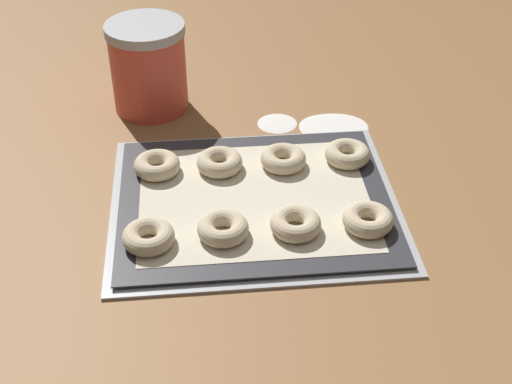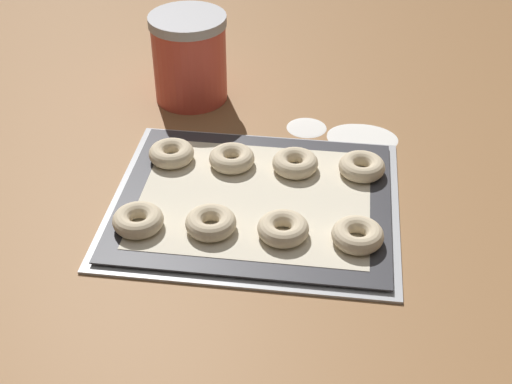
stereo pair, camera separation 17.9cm
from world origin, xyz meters
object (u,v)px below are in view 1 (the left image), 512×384
baking_tray (256,203)px  bagel_front_mid_left (223,228)px  flour_canister (148,67)px  bagel_back_far_left (157,165)px  bagel_back_far_right (347,154)px  bagel_back_mid_left (220,162)px  bagel_back_mid_right (283,159)px  bagel_front_mid_right (296,224)px  bagel_front_far_left (148,237)px  bagel_front_far_right (368,219)px

baking_tray → bagel_front_mid_left: size_ratio=5.92×
flour_canister → bagel_back_far_left: bearing=-86.4°
bagel_back_far_right → flour_canister: 0.37m
bagel_back_mid_left → bagel_back_far_right: size_ratio=1.00×
bagel_back_far_left → bagel_back_mid_right: same height
baking_tray → bagel_front_mid_right: bagel_front_mid_right is taller
flour_canister → bagel_back_mid_left: bearing=-63.7°
baking_tray → bagel_back_far_left: bearing=150.3°
baking_tray → bagel_front_far_left: 0.17m
bagel_front_far_right → bagel_back_far_left: size_ratio=1.00×
baking_tray → flour_canister: 0.34m
bagel_front_mid_right → bagel_back_far_right: bearing=57.2°
bagel_back_far_left → baking_tray: bearing=-29.7°
bagel_front_far_left → bagel_front_far_right: same height
bagel_front_mid_left → bagel_back_mid_left: size_ratio=1.00×
bagel_front_far_right → bagel_back_far_left: 0.32m
bagel_front_mid_right → bagel_front_far_left: bearing=-177.7°
bagel_front_far_right → bagel_back_mid_left: 0.24m
bagel_front_mid_left → baking_tray: bearing=55.8°
flour_canister → bagel_front_far_left: bearing=-89.3°
bagel_front_far_left → baking_tray: bearing=29.0°
bagel_front_mid_right → bagel_back_far_right: same height
bagel_front_far_left → bagel_front_far_right: 0.29m
bagel_back_far_left → bagel_back_far_right: same height
bagel_back_mid_right → bagel_back_far_right: 0.10m
bagel_back_far_left → bagel_back_mid_right: 0.19m
bagel_back_mid_left → bagel_back_far_right: 0.19m
bagel_front_mid_right → bagel_back_far_right: size_ratio=1.00×
baking_tray → flour_canister: size_ratio=2.67×
bagel_front_far_right → bagel_back_mid_right: bearing=121.7°
bagel_front_mid_left → bagel_back_far_right: same height
bagel_front_far_left → bagel_back_far_right: (0.29, 0.16, 0.00)m
bagel_back_mid_left → bagel_back_mid_right: size_ratio=1.00×
bagel_front_far_left → bagel_back_far_left: bearing=87.0°
bagel_front_far_right → bagel_back_far_right: size_ratio=1.00×
bagel_front_mid_right → bagel_back_mid_left: size_ratio=1.00×
bagel_front_far_right → bagel_back_mid_left: bearing=141.1°
baking_tray → bagel_back_mid_right: bearing=58.3°
bagel_front_far_left → flour_canister: 0.38m
bagel_back_far_left → bagel_back_far_right: 0.29m
bagel_back_mid_right → flour_canister: (-0.20, 0.21, 0.05)m
bagel_front_mid_left → flour_canister: 0.38m
bagel_front_far_left → bagel_back_mid_left: size_ratio=1.00×
baking_tray → bagel_back_mid_left: bagel_back_mid_left is taller
baking_tray → bagel_back_mid_left: size_ratio=5.92×
baking_tray → bagel_front_far_right: (0.14, -0.07, 0.02)m
bagel_front_mid_left → bagel_back_far_right: bearing=38.4°
baking_tray → bagel_front_far_left: bearing=-151.0°
bagel_front_far_left → bagel_front_mid_right: size_ratio=1.00×
flour_canister → baking_tray: bearing=-62.4°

